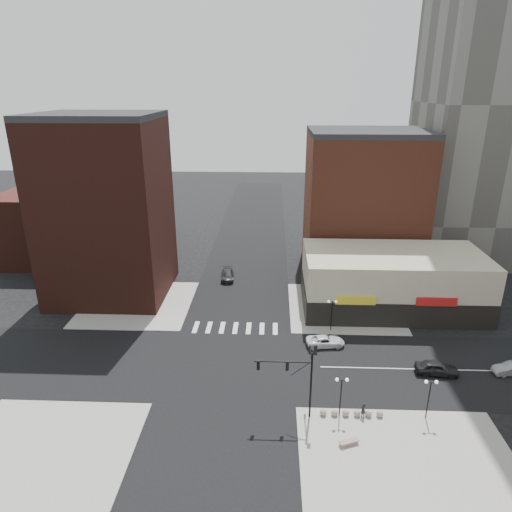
{
  "coord_description": "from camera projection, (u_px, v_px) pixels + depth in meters",
  "views": [
    {
      "loc": [
        4.59,
        -43.01,
        29.15
      ],
      "look_at": [
        2.66,
        5.28,
        11.0
      ],
      "focal_mm": 32.0,
      "sensor_mm": 36.0,
      "label": 1
    }
  ],
  "objects": [
    {
      "name": "sidewalk_se",
      "position": [
        411.0,
        468.0,
        36.94
      ],
      "size": [
        18.0,
        14.0,
        0.12
      ],
      "primitive_type": "cube",
      "color": "gray",
      "rests_on": "ground"
    },
    {
      "name": "dark_sedan_north",
      "position": [
        227.0,
        275.0,
        72.74
      ],
      "size": [
        2.35,
        5.0,
        1.41
      ],
      "primitive_type": "imported",
      "rotation": [
        0.0,
        0.0,
        0.08
      ],
      "color": "black",
      "rests_on": "ground"
    },
    {
      "name": "street_lamp_ne",
      "position": [
        332.0,
        307.0,
        56.53
      ],
      "size": [
        1.22,
        0.32,
        4.16
      ],
      "color": "black",
      "rests_on": "sidewalk_ne"
    },
    {
      "name": "street_lamp_se_b",
      "position": [
        430.0,
        389.0,
        41.3
      ],
      "size": [
        1.22,
        0.32,
        4.16
      ],
      "color": "black",
      "rests_on": "sidewalk_se"
    },
    {
      "name": "pedestrian",
      "position": [
        363.0,
        409.0,
        42.37
      ],
      "size": [
        0.67,
        0.62,
        1.53
      ],
      "primitive_type": "imported",
      "rotation": [
        0.0,
        0.0,
        3.75
      ],
      "color": "black",
      "rests_on": "sidewalk_se"
    },
    {
      "name": "white_suv",
      "position": [
        325.0,
        341.0,
        54.18
      ],
      "size": [
        4.76,
        2.65,
        1.26
      ],
      "primitive_type": "imported",
      "rotation": [
        0.0,
        0.0,
        1.7
      ],
      "color": "silver",
      "rests_on": "ground"
    },
    {
      "name": "building_ne_row",
      "position": [
        392.0,
        285.0,
        62.74
      ],
      "size": [
        24.2,
        12.2,
        8.0
      ],
      "color": "#BAB194",
      "rests_on": "ground"
    },
    {
      "name": "stone_bench",
      "position": [
        349.0,
        442.0,
        39.21
      ],
      "size": [
        1.84,
        1.14,
        0.41
      ],
      "rotation": [
        0.0,
        0.0,
        0.37
      ],
      "color": "#9B756B",
      "rests_on": "sidewalk_se"
    },
    {
      "name": "traffic_signal",
      "position": [
        301.0,
        370.0,
        41.31
      ],
      "size": [
        5.59,
        3.09,
        7.77
      ],
      "color": "black",
      "rests_on": "ground"
    },
    {
      "name": "road_ns",
      "position": [
        230.0,
        365.0,
        50.65
      ],
      "size": [
        14.0,
        200.0,
        0.02
      ],
      "primitive_type": "cube",
      "color": "black",
      "rests_on": "ground"
    },
    {
      "name": "silver_sedan",
      "position": [
        512.0,
        369.0,
        48.87
      ],
      "size": [
        4.05,
        1.83,
        1.29
      ],
      "primitive_type": "imported",
      "rotation": [
        0.0,
        0.0,
        -1.45
      ],
      "color": "gray",
      "rests_on": "ground"
    },
    {
      "name": "sidewalk_ne",
      "position": [
        343.0,
        307.0,
        63.65
      ],
      "size": [
        15.0,
        15.0,
        0.12
      ],
      "primitive_type": "cube",
      "color": "gray",
      "rests_on": "ground"
    },
    {
      "name": "sidewalk_sw",
      "position": [
        39.0,
        461.0,
        37.61
      ],
      "size": [
        15.0,
        15.0,
        0.12
      ],
      "primitive_type": "cube",
      "color": "gray",
      "rests_on": "ground"
    },
    {
      "name": "road_ew",
      "position": [
        230.0,
        365.0,
        50.65
      ],
      "size": [
        200.0,
        14.0,
        0.02
      ],
      "primitive_type": "cube",
      "color": "black",
      "rests_on": "ground"
    },
    {
      "name": "dark_sedan_east",
      "position": [
        437.0,
        368.0,
        48.77
      ],
      "size": [
        4.67,
        2.31,
        1.53
      ],
      "primitive_type": "imported",
      "rotation": [
        0.0,
        0.0,
        1.46
      ],
      "color": "black",
      "rests_on": "ground"
    },
    {
      "name": "sidewalk_nw",
      "position": [
        138.0,
        304.0,
        64.74
      ],
      "size": [
        15.0,
        15.0,
        0.12
      ],
      "primitive_type": "cube",
      "color": "gray",
      "rests_on": "ground"
    },
    {
      "name": "building_nw",
      "position": [
        106.0,
        211.0,
        64.27
      ],
      "size": [
        16.0,
        15.0,
        25.0
      ],
      "primitive_type": "cube",
      "color": "#3C1913",
      "rests_on": "ground"
    },
    {
      "name": "street_lamp_se_a",
      "position": [
        341.0,
        387.0,
        41.6
      ],
      "size": [
        1.22,
        0.32,
        4.16
      ],
      "color": "black",
      "rests_on": "sidewalk_se"
    },
    {
      "name": "bollard_row",
      "position": [
        351.0,
        413.0,
        42.56
      ],
      "size": [
        5.87,
        0.62,
        0.62
      ],
      "color": "#8D6F61",
      "rests_on": "sidewalk_se"
    },
    {
      "name": "building_nw_low",
      "position": [
        69.0,
        223.0,
        81.54
      ],
      "size": [
        20.0,
        18.0,
        12.0
      ],
      "primitive_type": "cube",
      "color": "#3C1913",
      "rests_on": "ground"
    },
    {
      "name": "ground",
      "position": [
        230.0,
        365.0,
        50.65
      ],
      "size": [
        240.0,
        240.0,
        0.0
      ],
      "primitive_type": "plane",
      "color": "black",
      "rests_on": "ground"
    },
    {
      "name": "building_ne_midrise",
      "position": [
        363.0,
        205.0,
        73.67
      ],
      "size": [
        18.0,
        15.0,
        22.0
      ],
      "primitive_type": "cube",
      "color": "brown",
      "rests_on": "ground"
    }
  ]
}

